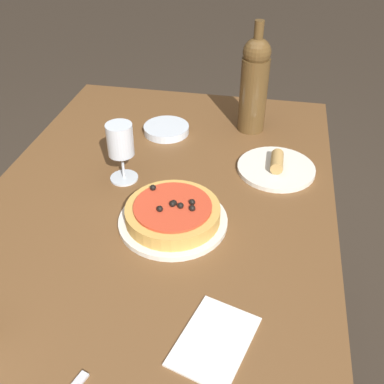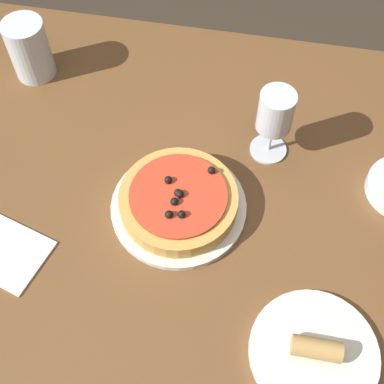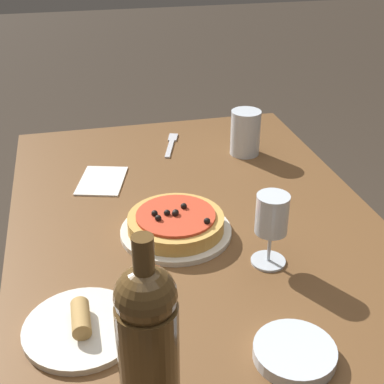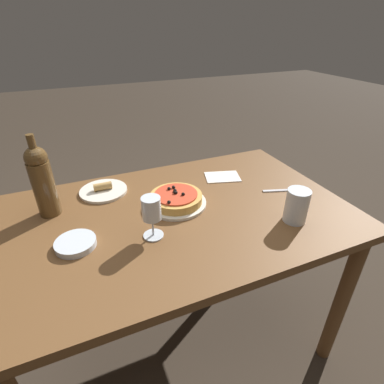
{
  "view_description": "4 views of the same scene",
  "coord_description": "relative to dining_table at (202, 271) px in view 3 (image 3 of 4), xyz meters",
  "views": [
    {
      "loc": [
        -0.75,
        -0.24,
        1.43
      ],
      "look_at": [
        0.0,
        -0.1,
        0.85
      ],
      "focal_mm": 42.0,
      "sensor_mm": 36.0,
      "label": 1
    },
    {
      "loc": [
        0.1,
        -0.53,
        1.6
      ],
      "look_at": [
        0.01,
        -0.05,
        0.83
      ],
      "focal_mm": 50.0,
      "sensor_mm": 36.0,
      "label": 2
    },
    {
      "loc": [
        0.94,
        -0.25,
        1.42
      ],
      "look_at": [
        -0.06,
        -0.01,
        0.85
      ],
      "focal_mm": 50.0,
      "sensor_mm": 36.0,
      "label": 3
    },
    {
      "loc": [
        0.33,
        0.91,
        1.42
      ],
      "look_at": [
        -0.06,
        -0.01,
        0.84
      ],
      "focal_mm": 28.0,
      "sensor_mm": 36.0,
      "label": 4
    }
  ],
  "objects": [
    {
      "name": "side_bowl",
      "position": [
        0.38,
        0.05,
        0.11
      ],
      "size": [
        0.13,
        0.13,
        0.02
      ],
      "color": "silver",
      "rests_on": "dining_table"
    },
    {
      "name": "dinner_plate",
      "position": [
        -0.01,
        -0.06,
        0.11
      ],
      "size": [
        0.24,
        0.24,
        0.01
      ],
      "color": "silver",
      "rests_on": "dining_table"
    },
    {
      "name": "fork",
      "position": [
        -0.49,
        0.03,
        0.1
      ],
      "size": [
        0.17,
        0.07,
        0.0
      ],
      "rotation": [
        0.0,
        0.0,
        2.83
      ],
      "color": "silver",
      "rests_on": "dining_table"
    },
    {
      "name": "wine_glass",
      "position": [
        0.13,
        0.1,
        0.21
      ],
      "size": [
        0.07,
        0.07,
        0.15
      ],
      "color": "silver",
      "rests_on": "dining_table"
    },
    {
      "name": "water_cup",
      "position": [
        -0.38,
        0.22,
        0.16
      ],
      "size": [
        0.08,
        0.08,
        0.13
      ],
      "color": "silver",
      "rests_on": "dining_table"
    },
    {
      "name": "wine_bottle",
      "position": [
        0.45,
        -0.19,
        0.24
      ],
      "size": [
        0.08,
        0.08,
        0.32
      ],
      "color": "brown",
      "rests_on": "dining_table"
    },
    {
      "name": "pizza",
      "position": [
        -0.01,
        -0.06,
        0.13
      ],
      "size": [
        0.21,
        0.21,
        0.05
      ],
      "color": "gold",
      "rests_on": "dinner_plate"
    },
    {
      "name": "dining_table",
      "position": [
        0.0,
        0.0,
        0.0
      ],
      "size": [
        1.33,
        0.83,
        0.77
      ],
      "color": "brown",
      "rests_on": "ground_plane"
    },
    {
      "name": "paper_napkin",
      "position": [
        -0.3,
        -0.19,
        0.1
      ],
      "size": [
        0.18,
        0.15,
        0.0
      ],
      "color": "silver",
      "rests_on": "dining_table"
    },
    {
      "name": "side_plate",
      "position": [
        0.24,
        -0.27,
        0.11
      ],
      "size": [
        0.2,
        0.2,
        0.04
      ],
      "color": "silver",
      "rests_on": "dining_table"
    }
  ]
}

